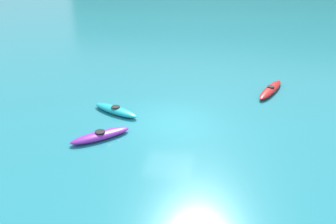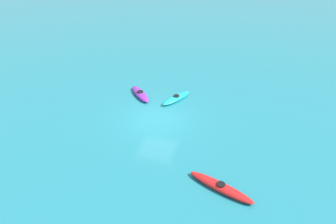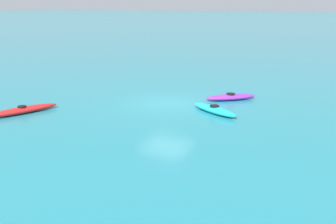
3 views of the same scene
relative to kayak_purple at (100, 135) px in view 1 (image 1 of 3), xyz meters
The scene contains 4 objects.
ground_plane 3.54m from the kayak_purple, 38.24° to the left, with size 600.00×600.00×0.00m, color teal.
kayak_purple is the anchor object (origin of this frame).
kayak_red 10.66m from the kayak_purple, 41.56° to the left, with size 1.83×3.41×0.37m.
kayak_cyan 2.76m from the kayak_purple, 92.08° to the left, with size 2.83×1.88×0.37m.
Camera 1 is at (2.93, -17.09, 8.64)m, focal length 41.93 mm.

